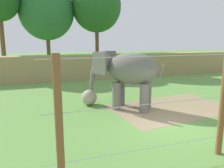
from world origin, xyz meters
TOP-DOWN VIEW (x-y plane):
  - ground_plane at (0.00, 0.00)m, footprint 120.00×120.00m
  - dirt_patch at (1.62, 2.38)m, footprint 7.12×5.03m
  - embankment_wall at (0.00, 13.48)m, footprint 36.00×1.80m
  - elephant at (-0.87, 3.15)m, footprint 3.75×3.34m
  - enrichment_ball at (-2.70, 4.40)m, footprint 0.91×0.91m
  - cable_fence at (0.05, -2.64)m, footprint 11.15×0.21m
  - tree_far_left at (1.54, 18.42)m, footprint 5.69×5.69m
  - tree_left_of_centre at (-4.07, 19.37)m, footprint 6.16×6.16m

SIDE VIEW (x-z plane):
  - ground_plane at x=0.00m, z-range 0.00..0.00m
  - dirt_patch at x=1.62m, z-range 0.00..0.01m
  - enrichment_ball at x=-2.70m, z-range 0.00..0.91m
  - embankment_wall at x=0.00m, z-range 0.00..2.31m
  - cable_fence at x=0.05m, z-range 0.01..3.52m
  - elephant at x=-0.87m, z-range 0.52..3.69m
  - tree_left_of_centre at x=-4.07m, z-range 1.81..11.93m
  - tree_far_left at x=1.54m, z-range 2.25..12.78m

